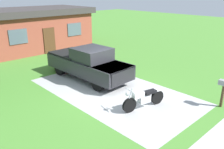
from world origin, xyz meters
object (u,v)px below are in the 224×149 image
(mailbox, at_px, (224,87))
(motorcycle, at_px, (144,98))
(pickup_truck, at_px, (87,63))
(neighbor_house, at_px, (34,28))

(mailbox, bearing_deg, motorcycle, 138.61)
(pickup_truck, xyz_separation_m, mailbox, (2.11, -7.04, 0.03))
(mailbox, xyz_separation_m, neighbor_house, (-0.75, 16.38, 0.81))
(pickup_truck, distance_m, neighbor_house, 9.48)
(pickup_truck, relative_size, mailbox, 4.52)
(mailbox, bearing_deg, pickup_truck, 106.68)
(motorcycle, height_order, mailbox, mailbox)
(motorcycle, distance_m, mailbox, 3.55)
(motorcycle, bearing_deg, pickup_truck, 83.60)
(pickup_truck, height_order, mailbox, pickup_truck)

